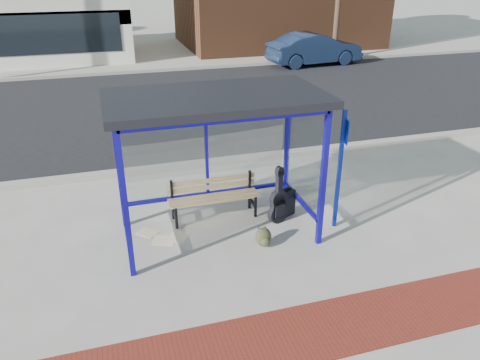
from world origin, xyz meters
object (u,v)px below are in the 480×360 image
object	(u,v)px
bench	(213,195)
suitcase	(286,203)
backpack	(264,238)
fire_hydrant	(350,50)
parked_car	(314,49)
guitar_bag	(278,204)

from	to	relation	value
bench	suitcase	world-z (taller)	bench
backpack	fire_hydrant	xyz separation A→B (m)	(9.33, 14.20, 0.21)
suitcase	parked_car	size ratio (longest dim) A/B	0.13
guitar_bag	backpack	size ratio (longest dim) A/B	3.17
suitcase	guitar_bag	bearing A→B (deg)	-162.55
guitar_bag	fire_hydrant	world-z (taller)	guitar_bag
backpack	parked_car	distance (m)	14.84
suitcase	fire_hydrant	xyz separation A→B (m)	(8.61, 13.35, 0.11)
suitcase	backpack	bearing A→B (deg)	-155.03
parked_car	suitcase	bearing A→B (deg)	147.81
bench	guitar_bag	bearing A→B (deg)	-27.39
bench	suitcase	bearing A→B (deg)	-14.39
guitar_bag	backpack	xyz separation A→B (m)	(-0.49, -0.64, -0.22)
backpack	parked_car	xyz separation A→B (m)	(6.96, 13.10, 0.53)
parked_car	guitar_bag	bearing A→B (deg)	147.36
backpack	fire_hydrant	bearing A→B (deg)	54.29
suitcase	parked_car	bearing A→B (deg)	38.16
guitar_bag	suitcase	xyz separation A→B (m)	(0.23, 0.21, -0.12)
bench	suitcase	distance (m)	1.32
parked_car	fire_hydrant	distance (m)	2.63
bench	backpack	xyz separation A→B (m)	(0.55, -1.18, -0.28)
bench	backpack	size ratio (longest dim) A/B	5.04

